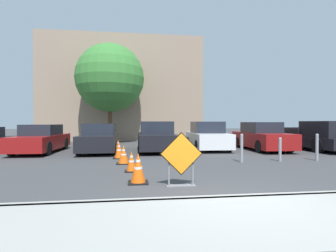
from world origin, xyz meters
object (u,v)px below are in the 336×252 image
Objects in this scene: traffic_cone_nearest at (138,168)px; traffic_cone_fifth at (118,147)px; traffic_cone_fourth at (119,150)px; parked_car_fourth at (156,137)px; road_closed_sign at (181,158)px; pickup_truck at (316,137)px; traffic_cone_third at (124,155)px; bollard_third at (317,146)px; parked_car_fifth at (207,137)px; bollard_nearest at (242,147)px; parked_car_second at (41,139)px; bollard_second at (280,149)px; parked_car_sixth at (262,137)px; parked_car_third at (100,139)px; traffic_cone_second at (131,162)px.

traffic_cone_nearest is 1.04× the size of traffic_cone_fifth.
traffic_cone_fourth is 3.23m from parked_car_fourth.
road_closed_sign is 7.80m from parked_car_fourth.
traffic_cone_third is at bearing 17.45° from pickup_truck.
bollard_third is at bearing 29.13° from road_closed_sign.
parked_car_fifth is (4.07, 7.85, 0.34)m from traffic_cone_nearest.
bollard_nearest reaches higher than bollard_third.
parked_car_fifth is (8.92, 0.34, 0.05)m from parked_car_second.
road_closed_sign is 5.48m from traffic_cone_fourth.
road_closed_sign is 7.00m from traffic_cone_fifth.
bollard_second is (4.61, 3.46, -0.18)m from road_closed_sign.
parked_car_sixth reaches higher than traffic_cone_fifth.
parked_car_fifth is at bearing 45.68° from traffic_cone_third.
traffic_cone_third is 0.15× the size of parked_car_second.
bollard_second is at bearing 110.62° from parked_car_fifth.
parked_car_second is (-4.84, 7.51, 0.29)m from traffic_cone_nearest.
bollard_second is at bearing 39.34° from pickup_truck.
traffic_cone_third is 0.15× the size of parked_car_sixth.
parked_car_third is (2.97, -0.20, 0.02)m from parked_car_second.
road_closed_sign reaches higher than traffic_cone_third.
traffic_cone_second is 0.14× the size of parked_car_second.
road_closed_sign is 1.18m from traffic_cone_nearest.
traffic_cone_second is at bearing -81.65° from traffic_cone_fifth.
parked_car_fifth reaches higher than traffic_cone_third.
parked_car_third is at bearing 104.38° from traffic_cone_nearest.
parked_car_fifth is at bearing -175.25° from parked_car_third.
traffic_cone_fourth is 8.19m from parked_car_sixth.
parked_car_fourth is 7.52m from bollard_third.
parked_car_sixth is at bearing 179.03° from parked_car_third.
traffic_cone_nearest is 0.17× the size of parked_car_fifth.
traffic_cone_nearest is 1.08× the size of traffic_cone_fourth.
bollard_nearest is (5.92, -4.33, -0.10)m from parked_car_third.
parked_car_fourth reaches higher than traffic_cone_fourth.
road_closed_sign reaches higher than traffic_cone_second.
parked_car_fourth is (1.84, 2.62, 0.38)m from traffic_cone_fourth.
bollard_second is at bearing 149.59° from parked_car_third.
parked_car_second is (-4.66, 5.91, 0.35)m from traffic_cone_second.
parked_car_second is at bearing 0.17° from parked_car_sixth.
bollard_third is (3.19, 0.00, -0.01)m from bollard_nearest.
traffic_cone_nearest is 4.75m from traffic_cone_fourth.
pickup_truck is 4.67m from bollard_third.
parked_car_fourth reaches higher than traffic_cone_second.
parked_car_fifth is (4.56, 4.67, 0.39)m from traffic_cone_third.
parked_car_third is 4.61× the size of bollard_second.
parked_car_sixth is at bearing 45.74° from traffic_cone_nearest.
bollard_second is at bearing 36.87° from road_closed_sign.
traffic_cone_second is 11.43m from pickup_truck.
road_closed_sign is at bearing 72.70° from parked_car_fifth.
traffic_cone_fifth is at bearing 94.68° from traffic_cone_fourth.
parked_car_fourth is at bearing 54.97° from traffic_cone_fourth.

